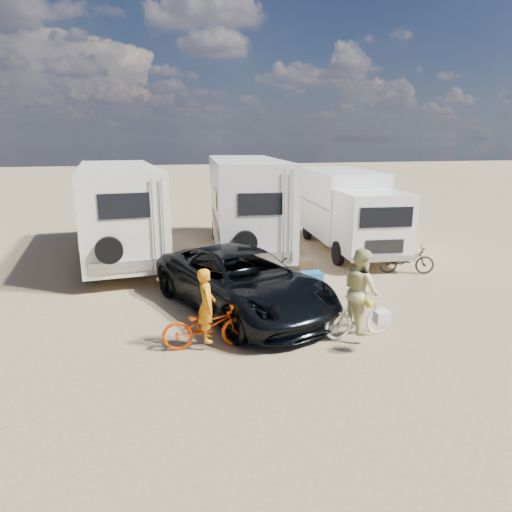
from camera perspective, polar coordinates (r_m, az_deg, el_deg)
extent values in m
plane|color=tan|center=(11.26, 7.69, -7.90)|extent=(140.00, 140.00, 0.00)
imported|color=black|center=(11.50, -1.74, -3.12)|extent=(4.34, 6.21, 1.57)
imported|color=#D43900|center=(9.62, -6.15, -8.69)|extent=(1.90, 0.76, 0.98)
imported|color=beige|center=(10.29, 12.80, -7.34)|extent=(1.68, 0.56, 1.00)
imported|color=orange|center=(9.51, -6.19, -7.11)|extent=(0.40, 0.59, 1.55)
imported|color=beige|center=(10.15, 12.93, -5.13)|extent=(0.75, 0.93, 1.84)
imported|color=#272927|center=(15.53, 18.33, -0.43)|extent=(1.87, 1.17, 0.93)
cube|color=#1F628F|center=(13.50, 6.94, -2.97)|extent=(0.60, 0.44, 0.48)
cube|color=olive|center=(15.39, 6.34, -1.02)|extent=(0.55, 0.55, 0.35)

